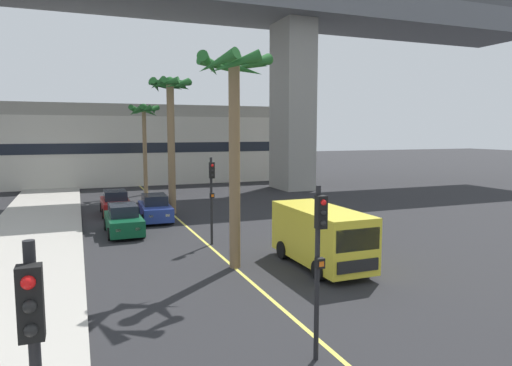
{
  "coord_description": "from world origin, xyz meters",
  "views": [
    {
      "loc": [
        -5.7,
        -0.59,
        5.44
      ],
      "look_at": [
        0.0,
        14.0,
        3.67
      ],
      "focal_mm": 32.24,
      "sensor_mm": 36.0,
      "label": 1
    }
  ],
  "objects_px": {
    "car_queue_second": "(115,204)",
    "palm_tree_mid_median": "(171,109)",
    "delivery_van": "(321,235)",
    "palm_tree_far_median": "(234,101)",
    "traffic_light_median_near": "(319,249)",
    "palm_tree_near_median": "(144,121)",
    "car_queue_third": "(123,220)",
    "car_queue_front": "(155,209)",
    "traffic_light_median_far": "(212,189)"
  },
  "relations": [
    {
      "from": "car_queue_third",
      "to": "traffic_light_median_near",
      "type": "xyz_separation_m",
      "value": [
        2.97,
        -15.79,
        1.99
      ]
    },
    {
      "from": "palm_tree_far_median",
      "to": "traffic_light_median_near",
      "type": "bearing_deg",
      "value": -94.26
    },
    {
      "from": "delivery_van",
      "to": "traffic_light_median_near",
      "type": "distance_m",
      "value": 7.91
    },
    {
      "from": "delivery_van",
      "to": "palm_tree_far_median",
      "type": "distance_m",
      "value": 6.33
    },
    {
      "from": "traffic_light_median_near",
      "to": "palm_tree_mid_median",
      "type": "distance_m",
      "value": 21.31
    },
    {
      "from": "car_queue_second",
      "to": "palm_tree_near_median",
      "type": "relative_size",
      "value": 0.53
    },
    {
      "from": "car_queue_second",
      "to": "palm_tree_mid_median",
      "type": "xyz_separation_m",
      "value": [
        3.56,
        -0.99,
        6.14
      ]
    },
    {
      "from": "car_queue_front",
      "to": "car_queue_third",
      "type": "relative_size",
      "value": 1.01
    },
    {
      "from": "car_queue_front",
      "to": "palm_tree_near_median",
      "type": "xyz_separation_m",
      "value": [
        1.09,
        11.87,
        5.55
      ]
    },
    {
      "from": "palm_tree_mid_median",
      "to": "traffic_light_median_near",
      "type": "bearing_deg",
      "value": -91.76
    },
    {
      "from": "car_queue_front",
      "to": "traffic_light_median_far",
      "type": "height_order",
      "value": "traffic_light_median_far"
    },
    {
      "from": "delivery_van",
      "to": "palm_tree_far_median",
      "type": "xyz_separation_m",
      "value": [
        -3.28,
        1.15,
        5.29
      ]
    },
    {
      "from": "car_queue_third",
      "to": "traffic_light_median_far",
      "type": "xyz_separation_m",
      "value": [
        3.73,
        -4.03,
        1.99
      ]
    },
    {
      "from": "palm_tree_mid_median",
      "to": "car_queue_front",
      "type": "bearing_deg",
      "value": -126.9
    },
    {
      "from": "car_queue_front",
      "to": "palm_tree_near_median",
      "type": "height_order",
      "value": "palm_tree_near_median"
    },
    {
      "from": "palm_tree_near_median",
      "to": "palm_tree_far_median",
      "type": "relative_size",
      "value": 0.91
    },
    {
      "from": "palm_tree_mid_median",
      "to": "palm_tree_far_median",
      "type": "height_order",
      "value": "palm_tree_mid_median"
    },
    {
      "from": "traffic_light_median_near",
      "to": "palm_tree_far_median",
      "type": "relative_size",
      "value": 0.49
    },
    {
      "from": "car_queue_third",
      "to": "palm_tree_far_median",
      "type": "height_order",
      "value": "palm_tree_far_median"
    },
    {
      "from": "car_queue_third",
      "to": "delivery_van",
      "type": "distance_m",
      "value": 11.36
    },
    {
      "from": "delivery_van",
      "to": "traffic_light_median_far",
      "type": "distance_m",
      "value": 6.07
    },
    {
      "from": "palm_tree_far_median",
      "to": "palm_tree_near_median",
      "type": "bearing_deg",
      "value": 90.79
    },
    {
      "from": "palm_tree_mid_median",
      "to": "traffic_light_median_far",
      "type": "bearing_deg",
      "value": -89.26
    },
    {
      "from": "car_queue_third",
      "to": "traffic_light_median_far",
      "type": "distance_m",
      "value": 5.84
    },
    {
      "from": "delivery_van",
      "to": "palm_tree_mid_median",
      "type": "height_order",
      "value": "palm_tree_mid_median"
    },
    {
      "from": "car_queue_third",
      "to": "traffic_light_median_near",
      "type": "bearing_deg",
      "value": -79.33
    },
    {
      "from": "car_queue_third",
      "to": "palm_tree_near_median",
      "type": "bearing_deg",
      "value": 77.8
    },
    {
      "from": "car_queue_second",
      "to": "palm_tree_mid_median",
      "type": "bearing_deg",
      "value": -15.49
    },
    {
      "from": "car_queue_second",
      "to": "palm_tree_far_median",
      "type": "relative_size",
      "value": 0.48
    },
    {
      "from": "delivery_van",
      "to": "traffic_light_median_far",
      "type": "height_order",
      "value": "traffic_light_median_far"
    },
    {
      "from": "car_queue_second",
      "to": "traffic_light_median_near",
      "type": "bearing_deg",
      "value": -82.4
    },
    {
      "from": "palm_tree_mid_median",
      "to": "palm_tree_far_median",
      "type": "bearing_deg",
      "value": -90.24
    },
    {
      "from": "delivery_van",
      "to": "palm_tree_far_median",
      "type": "relative_size",
      "value": 0.62
    },
    {
      "from": "traffic_light_median_far",
      "to": "palm_tree_far_median",
      "type": "bearing_deg",
      "value": -92.54
    },
    {
      "from": "delivery_van",
      "to": "palm_tree_mid_median",
      "type": "xyz_separation_m",
      "value": [
        -3.23,
        14.14,
        5.58
      ]
    },
    {
      "from": "traffic_light_median_far",
      "to": "palm_tree_mid_median",
      "type": "distance_m",
      "value": 10.02
    },
    {
      "from": "car_queue_third",
      "to": "palm_tree_near_median",
      "type": "xyz_separation_m",
      "value": [
        3.25,
        15.02,
        5.55
      ]
    },
    {
      "from": "car_queue_third",
      "to": "delivery_van",
      "type": "bearing_deg",
      "value": -52.89
    },
    {
      "from": "car_queue_front",
      "to": "palm_tree_far_median",
      "type": "bearing_deg",
      "value": -82.76
    },
    {
      "from": "car_queue_second",
      "to": "delivery_van",
      "type": "height_order",
      "value": "delivery_van"
    },
    {
      "from": "delivery_van",
      "to": "palm_tree_far_median",
      "type": "bearing_deg",
      "value": 160.66
    },
    {
      "from": "palm_tree_far_median",
      "to": "delivery_van",
      "type": "bearing_deg",
      "value": -19.34
    },
    {
      "from": "palm_tree_near_median",
      "to": "delivery_van",
      "type": "bearing_deg",
      "value": -81.5
    },
    {
      "from": "car_queue_front",
      "to": "palm_tree_mid_median",
      "type": "bearing_deg",
      "value": 53.1
    },
    {
      "from": "car_queue_second",
      "to": "traffic_light_median_far",
      "type": "distance_m",
      "value": 10.94
    },
    {
      "from": "car_queue_front",
      "to": "delivery_van",
      "type": "relative_size",
      "value": 0.79
    },
    {
      "from": "car_queue_front",
      "to": "traffic_light_median_near",
      "type": "xyz_separation_m",
      "value": [
        0.82,
        -18.95,
        1.99
      ]
    },
    {
      "from": "traffic_light_median_near",
      "to": "palm_tree_near_median",
      "type": "xyz_separation_m",
      "value": [
        0.27,
        30.82,
        3.56
      ]
    },
    {
      "from": "car_queue_third",
      "to": "palm_tree_mid_median",
      "type": "xyz_separation_m",
      "value": [
        3.62,
        5.09,
        6.14
      ]
    },
    {
      "from": "traffic_light_median_near",
      "to": "palm_tree_mid_median",
      "type": "height_order",
      "value": "palm_tree_mid_median"
    }
  ]
}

